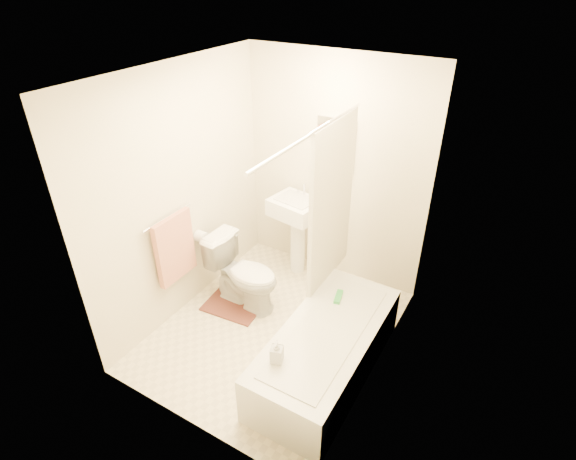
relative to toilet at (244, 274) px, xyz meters
The scene contains 17 objects.
floor 0.63m from the toilet, 21.53° to the right, with size 2.40×2.40×0.00m, color beige.
ceiling 2.09m from the toilet, 21.53° to the right, with size 2.40×2.40×0.00m, color white.
wall_back 1.39m from the toilet, 64.92° to the left, with size 2.00×0.02×2.40m, color beige.
wall_left 1.00m from the toilet, 160.43° to the right, with size 0.02×2.40×2.40m, color beige.
wall_right 1.70m from the toilet, ahead, with size 0.02×2.40×2.40m, color beige.
mirror 1.58m from the toilet, 64.48° to the left, with size 0.40×0.03×0.55m, color white.
curtain_rod 1.81m from the toilet, ahead, with size 0.03×0.03×1.70m, color silver.
shower_curtain 1.19m from the toilet, 22.02° to the left, with size 0.04×0.80×1.55m, color silver.
towel_bar 0.98m from the toilet, 138.04° to the right, with size 0.02×0.02×0.60m, color silver.
towel 0.75m from the toilet, 136.22° to the right, with size 0.06×0.45×0.66m, color #CC7266.
toilet_paper 0.57m from the toilet, behind, with size 0.12×0.12×0.11m, color white.
toilet is the anchor object (origin of this frame).
sink 0.79m from the toilet, 77.15° to the left, with size 0.51×0.41×1.00m, color white, non-canonical shape.
bathtub 1.19m from the toilet, 19.08° to the right, with size 0.71×1.62×0.46m, color silver, non-canonical shape.
bath_mat 0.38m from the toilet, 124.66° to the right, with size 0.58×0.43×0.02m, color #492319.
soap_bottle 1.29m from the toilet, 43.33° to the right, with size 0.09×0.09×0.20m, color white.
scrub_brush 1.03m from the toilet, ahead, with size 0.05×0.18×0.04m, color green.
Camera 1 is at (1.74, -2.72, 3.10)m, focal length 28.00 mm.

